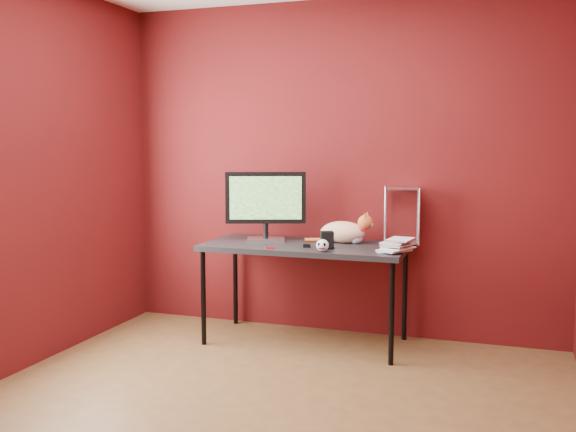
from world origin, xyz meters
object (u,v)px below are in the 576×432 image
(skull_mug, at_px, (322,245))
(speaker, at_px, (327,241))
(desk, at_px, (305,251))
(monitor, at_px, (266,203))
(cat, at_px, (344,232))
(book_stack, at_px, (389,174))

(skull_mug, height_order, speaker, speaker)
(desk, bearing_deg, monitor, 171.33)
(monitor, relative_size, cat, 1.14)
(monitor, xyz_separation_m, skull_mug, (0.55, -0.34, -0.25))
(speaker, height_order, book_stack, book_stack)
(speaker, distance_m, book_stack, 0.64)
(monitor, height_order, skull_mug, monitor)
(desk, relative_size, cat, 2.89)
(desk, bearing_deg, book_stack, -9.13)
(monitor, relative_size, skull_mug, 6.59)
(monitor, distance_m, skull_mug, 0.69)
(desk, height_order, speaker, speaker)
(desk, xyz_separation_m, book_stack, (0.63, -0.10, 0.58))
(monitor, height_order, speaker, monitor)
(speaker, bearing_deg, desk, 120.16)
(skull_mug, bearing_deg, speaker, 85.10)
(desk, height_order, book_stack, book_stack)
(cat, relative_size, speaker, 4.17)
(monitor, bearing_deg, speaker, -40.55)
(cat, distance_m, speaker, 0.31)
(desk, height_order, monitor, monitor)
(book_stack, bearing_deg, cat, 146.00)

